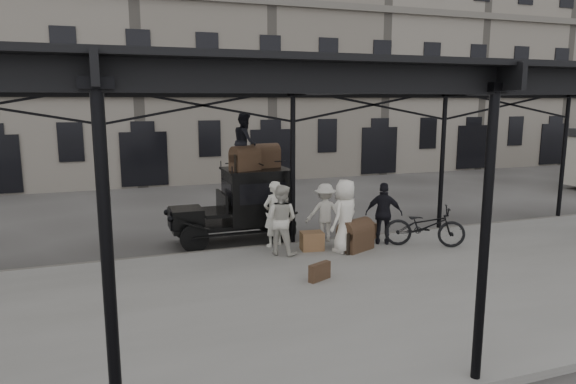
% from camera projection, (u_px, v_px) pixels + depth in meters
% --- Properties ---
extents(ground, '(120.00, 120.00, 0.00)m').
position_uv_depth(ground, '(320.00, 268.00, 12.97)').
color(ground, '#383533').
rests_on(ground, ground).
extents(platform, '(28.00, 8.00, 0.15)m').
position_uv_depth(platform, '(356.00, 292.00, 11.11)').
color(platform, slate).
rests_on(platform, ground).
extents(canopy, '(22.50, 9.00, 4.74)m').
position_uv_depth(canopy, '(355.00, 80.00, 10.57)').
color(canopy, black).
rests_on(canopy, ground).
extents(building_frontage, '(64.00, 8.00, 14.00)m').
position_uv_depth(building_frontage, '(193.00, 49.00, 28.42)').
color(building_frontage, slate).
rests_on(building_frontage, ground).
extents(taxi, '(3.65, 1.55, 2.18)m').
position_uv_depth(taxi, '(246.00, 202.00, 15.29)').
color(taxi, black).
rests_on(taxi, ground).
extents(porter_left, '(0.79, 0.66, 1.84)m').
position_uv_depth(porter_left, '(274.00, 214.00, 14.24)').
color(porter_left, silver).
rests_on(porter_left, platform).
extents(porter_midleft, '(1.15, 1.13, 1.87)m').
position_uv_depth(porter_midleft, '(281.00, 220.00, 13.49)').
color(porter_midleft, beige).
rests_on(porter_midleft, platform).
extents(porter_centre, '(1.15, 1.04, 1.97)m').
position_uv_depth(porter_centre, '(345.00, 216.00, 13.71)').
color(porter_centre, silver).
rests_on(porter_centre, platform).
extents(porter_official, '(1.11, 0.87, 1.76)m').
position_uv_depth(porter_official, '(384.00, 214.00, 14.47)').
color(porter_official, black).
rests_on(porter_official, platform).
extents(porter_right, '(1.21, 0.88, 1.68)m').
position_uv_depth(porter_right, '(325.00, 213.00, 14.77)').
color(porter_right, beige).
rests_on(porter_right, platform).
extents(bicycle, '(2.30, 1.70, 1.15)m').
position_uv_depth(bicycle, '(425.00, 226.00, 14.28)').
color(bicycle, black).
rests_on(bicycle, platform).
extents(porter_roof, '(0.79, 0.92, 1.65)m').
position_uv_depth(porter_roof, '(245.00, 141.00, 14.87)').
color(porter_roof, black).
rests_on(porter_roof, taxi).
extents(steamer_trunk_roof_near, '(0.93, 0.74, 0.59)m').
position_uv_depth(steamer_trunk_roof_near, '(245.00, 160.00, 14.81)').
color(steamer_trunk_roof_near, '#483621').
rests_on(steamer_trunk_roof_near, taxi).
extents(steamer_trunk_roof_far, '(0.89, 0.63, 0.60)m').
position_uv_depth(steamer_trunk_roof_far, '(265.00, 157.00, 15.47)').
color(steamer_trunk_roof_far, '#483621').
rests_on(steamer_trunk_roof_far, taxi).
extents(steamer_trunk_platform, '(1.12, 0.95, 0.71)m').
position_uv_depth(steamer_trunk_platform, '(355.00, 237.00, 13.98)').
color(steamer_trunk_platform, '#483621').
rests_on(steamer_trunk_platform, platform).
extents(wicker_hamper, '(0.65, 0.52, 0.50)m').
position_uv_depth(wicker_hamper, '(312.00, 241.00, 13.98)').
color(wicker_hamper, brown).
rests_on(wicker_hamper, platform).
extents(suitcase_upright, '(0.22, 0.61, 0.45)m').
position_uv_depth(suitcase_upright, '(371.00, 229.00, 15.38)').
color(suitcase_upright, '#483621').
rests_on(suitcase_upright, platform).
extents(suitcase_flat, '(0.61, 0.39, 0.40)m').
position_uv_depth(suitcase_flat, '(320.00, 272.00, 11.62)').
color(suitcase_flat, '#483621').
rests_on(suitcase_flat, platform).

